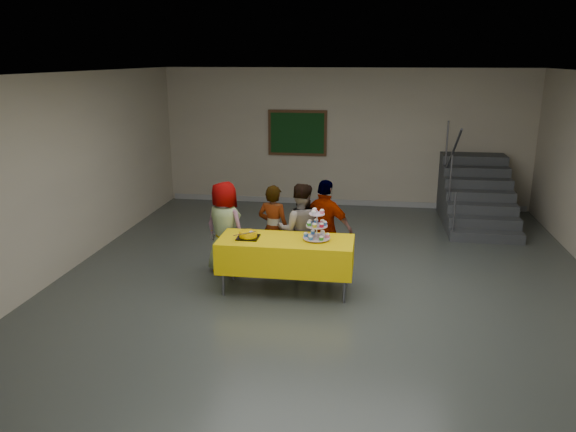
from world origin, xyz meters
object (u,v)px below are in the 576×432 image
(schoolchild_c, at_px, (300,230))
(staircase, at_px, (475,197))
(schoolchild_a, at_px, (225,228))
(cupcake_stand, at_px, (317,228))
(noticeboard, at_px, (297,133))
(bear_cake, at_px, (248,234))
(schoolchild_b, at_px, (273,229))
(schoolchild_d, at_px, (325,229))
(bake_table, at_px, (286,254))

(schoolchild_c, bearing_deg, staircase, -138.73)
(schoolchild_c, bearing_deg, schoolchild_a, -4.05)
(cupcake_stand, xyz_separation_m, schoolchild_a, (-1.45, 0.54, -0.23))
(schoolchild_c, relative_size, noticeboard, 1.10)
(bear_cake, distance_m, staircase, 5.61)
(schoolchild_b, distance_m, schoolchild_c, 0.43)
(bear_cake, xyz_separation_m, schoolchild_b, (0.23, 0.74, -0.14))
(cupcake_stand, height_order, schoolchild_d, schoolchild_d)
(bear_cake, relative_size, schoolchild_a, 0.25)
(schoolchild_c, height_order, staircase, staircase)
(bake_table, bearing_deg, noticeboard, 95.80)
(schoolchild_b, relative_size, staircase, 0.57)
(bear_cake, height_order, staircase, staircase)
(cupcake_stand, height_order, schoolchild_a, schoolchild_a)
(schoolchild_d, bearing_deg, bear_cake, 53.86)
(cupcake_stand, height_order, schoolchild_b, schoolchild_b)
(bake_table, distance_m, schoolchild_a, 1.19)
(schoolchild_c, xyz_separation_m, noticeboard, (-0.62, 4.31, 0.89))
(cupcake_stand, height_order, staircase, staircase)
(bake_table, height_order, schoolchild_d, schoolchild_d)
(bear_cake, xyz_separation_m, staircase, (3.77, 4.14, -0.34))
(bear_cake, relative_size, noticeboard, 0.28)
(bear_cake, bearing_deg, staircase, 47.64)
(cupcake_stand, xyz_separation_m, noticeboard, (-0.93, 4.90, 0.66))
(schoolchild_b, distance_m, schoolchild_d, 0.80)
(schoolchild_d, bearing_deg, cupcake_stand, 103.67)
(bake_table, xyz_separation_m, bear_cake, (-0.53, -0.02, 0.27))
(schoolchild_a, relative_size, schoolchild_d, 0.96)
(bake_table, height_order, bear_cake, bear_cake)
(bake_table, relative_size, staircase, 0.78)
(bear_cake, relative_size, schoolchild_c, 0.25)
(schoolchild_b, bearing_deg, schoolchild_c, -175.86)
(schoolchild_b, bearing_deg, staircase, -121.30)
(schoolchild_a, height_order, schoolchild_c, schoolchild_c)
(cupcake_stand, bearing_deg, schoolchild_c, 117.31)
(schoolchild_a, distance_m, schoolchild_b, 0.74)
(schoolchild_c, relative_size, staircase, 0.60)
(schoolchild_d, height_order, noticeboard, noticeboard)
(schoolchild_c, bearing_deg, bake_table, 72.72)
(schoolchild_b, xyz_separation_m, schoolchild_d, (0.79, -0.05, 0.06))
(cupcake_stand, relative_size, schoolchild_d, 0.30)
(staircase, bearing_deg, schoolchild_c, -131.92)
(schoolchild_a, distance_m, staircase, 5.54)
(cupcake_stand, distance_m, noticeboard, 5.03)
(bake_table, height_order, schoolchild_c, schoolchild_c)
(noticeboard, bearing_deg, bear_cake, -90.33)
(bake_table, distance_m, noticeboard, 5.08)
(staircase, bearing_deg, schoolchild_b, -136.19)
(staircase, xyz_separation_m, noticeboard, (-3.74, 0.84, 1.11))
(schoolchild_a, bearing_deg, bear_cake, 153.13)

